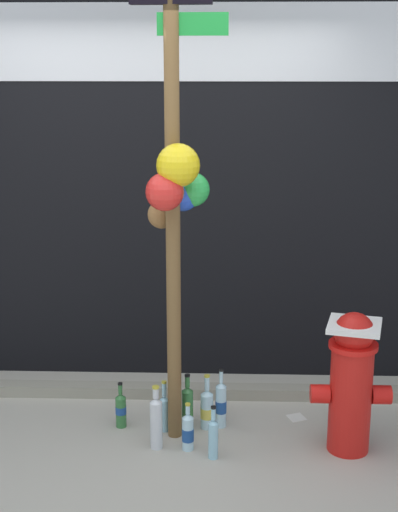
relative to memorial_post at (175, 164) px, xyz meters
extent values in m
plane|color=#ADA899|center=(-0.21, -0.49, -1.68)|extent=(14.00, 14.00, 0.00)
cube|color=black|center=(-0.21, 1.02, 0.28)|extent=(10.00, 0.20, 3.93)
cube|color=silver|center=(-0.23, 0.92, 0.67)|extent=(5.36, 0.01, 0.50)
cube|color=gray|center=(-0.21, 0.54, -1.64)|extent=(8.00, 0.12, 0.08)
cylinder|color=brown|center=(-0.02, 0.00, -0.28)|extent=(0.08, 0.08, 2.81)
cube|color=#198C33|center=(0.10, 0.00, 0.75)|extent=(0.38, 0.03, 0.12)
sphere|color=yellow|center=(0.02, -0.13, 0.01)|extent=(0.24, 0.24, 0.24)
sphere|color=green|center=(0.09, 0.09, -0.16)|extent=(0.20, 0.20, 0.20)
sphere|color=red|center=(-0.05, -0.15, -0.13)|extent=(0.21, 0.21, 0.21)
sphere|color=blue|center=(0.03, 0.09, -0.19)|extent=(0.20, 0.20, 0.20)
sphere|color=orange|center=(0.09, 0.10, -0.16)|extent=(0.19, 0.19, 0.19)
sphere|color=brown|center=(-0.09, 0.11, -0.31)|extent=(0.17, 0.17, 0.17)
sphere|color=brown|center=(-0.09, 0.11, -0.19)|extent=(0.12, 0.12, 0.12)
sphere|color=brown|center=(-0.13, 0.11, -0.15)|extent=(0.05, 0.05, 0.05)
sphere|color=brown|center=(-0.05, 0.11, -0.15)|extent=(0.05, 0.05, 0.05)
sphere|color=brown|center=(-0.09, 0.06, -0.19)|extent=(0.04, 0.04, 0.04)
sphere|color=silver|center=(-0.09, 0.11, -0.30)|extent=(0.14, 0.14, 0.14)
sphere|color=silver|center=(-0.09, 0.11, -0.19)|extent=(0.10, 0.10, 0.10)
sphere|color=silver|center=(-0.12, 0.11, -0.16)|extent=(0.04, 0.04, 0.04)
sphere|color=silver|center=(-0.06, 0.11, -0.16)|extent=(0.04, 0.04, 0.04)
sphere|color=#9D9992|center=(-0.09, 0.07, -0.19)|extent=(0.04, 0.04, 0.04)
cylinder|color=red|center=(1.02, -0.14, -1.36)|extent=(0.25, 0.25, 0.65)
cylinder|color=red|center=(1.02, -0.14, -1.02)|extent=(0.28, 0.28, 0.03)
sphere|color=red|center=(1.02, -0.14, -0.94)|extent=(0.23, 0.23, 0.23)
cylinder|color=red|center=(0.84, -0.14, -1.33)|extent=(0.11, 0.11, 0.11)
cylinder|color=red|center=(1.20, -0.14, -1.33)|extent=(0.11, 0.11, 0.11)
cube|color=white|center=(1.02, -0.14, -0.90)|extent=(0.36, 0.36, 0.03)
cylinder|color=#93CCE0|center=(0.22, -0.26, -1.57)|extent=(0.06, 0.06, 0.22)
cone|color=#93CCE0|center=(0.22, -0.26, -1.45)|extent=(0.06, 0.06, 0.02)
cylinder|color=#93CCE0|center=(0.22, -0.26, -1.40)|extent=(0.03, 0.03, 0.07)
cylinder|color=black|center=(0.22, -0.26, -1.36)|extent=(0.03, 0.03, 0.01)
cylinder|color=#B2DBEA|center=(0.27, 0.12, -1.55)|extent=(0.07, 0.07, 0.27)
cone|color=#B2DBEA|center=(0.27, 0.12, -1.40)|extent=(0.07, 0.07, 0.03)
cylinder|color=#B2DBEA|center=(0.27, 0.12, -1.34)|extent=(0.02, 0.02, 0.08)
cylinder|color=#1E478C|center=(0.27, 0.12, -1.55)|extent=(0.07, 0.07, 0.08)
cylinder|color=black|center=(0.27, 0.12, -1.30)|extent=(0.03, 0.03, 0.01)
cylinder|color=#B2DBEA|center=(0.07, -0.17, -1.58)|extent=(0.07, 0.07, 0.20)
cone|color=#B2DBEA|center=(0.07, -0.17, -1.47)|extent=(0.07, 0.07, 0.03)
cylinder|color=#B2DBEA|center=(0.07, -0.17, -1.42)|extent=(0.03, 0.03, 0.05)
cylinder|color=#1E478C|center=(0.07, -0.17, -1.59)|extent=(0.07, 0.07, 0.08)
cylinder|color=gold|center=(0.07, -0.17, -1.39)|extent=(0.03, 0.03, 0.01)
cylinder|color=#B2DBEA|center=(0.18, 0.10, -1.57)|extent=(0.08, 0.08, 0.23)
cone|color=#B2DBEA|center=(0.18, 0.10, -1.44)|extent=(0.08, 0.08, 0.03)
cylinder|color=#B2DBEA|center=(0.18, 0.10, -1.38)|extent=(0.03, 0.03, 0.09)
cylinder|color=#D8C64C|center=(0.18, 0.10, -1.58)|extent=(0.08, 0.08, 0.07)
cylinder|color=gold|center=(0.18, 0.10, -1.33)|extent=(0.04, 0.04, 0.01)
cylinder|color=silver|center=(-0.03, 0.19, -1.55)|extent=(0.06, 0.06, 0.28)
cone|color=silver|center=(-0.03, 0.19, -1.40)|extent=(0.06, 0.06, 0.02)
cylinder|color=silver|center=(-0.03, 0.19, -1.34)|extent=(0.03, 0.03, 0.08)
cylinder|color=gold|center=(-0.03, 0.19, -1.30)|extent=(0.03, 0.03, 0.01)
cylinder|color=#337038|center=(-0.36, 0.10, -1.59)|extent=(0.07, 0.07, 0.20)
cone|color=#337038|center=(-0.36, 0.10, -1.47)|extent=(0.07, 0.07, 0.03)
cylinder|color=#337038|center=(-0.36, 0.10, -1.43)|extent=(0.03, 0.03, 0.06)
cylinder|color=#1E478C|center=(-0.36, 0.10, -1.57)|extent=(0.07, 0.07, 0.05)
cylinder|color=black|center=(-0.36, 0.10, -1.39)|extent=(0.03, 0.03, 0.01)
cylinder|color=#337038|center=(0.06, 0.08, -1.56)|extent=(0.07, 0.07, 0.26)
cone|color=#337038|center=(0.06, 0.08, -1.41)|extent=(0.07, 0.07, 0.03)
cylinder|color=#337038|center=(0.06, 0.08, -1.36)|extent=(0.03, 0.03, 0.07)
cylinder|color=black|center=(0.06, 0.08, -1.32)|extent=(0.03, 0.03, 0.01)
cylinder|color=silver|center=(-0.12, -0.16, -1.54)|extent=(0.07, 0.07, 0.30)
cone|color=silver|center=(-0.12, -0.16, -1.37)|extent=(0.07, 0.07, 0.03)
cylinder|color=silver|center=(-0.12, -0.16, -1.33)|extent=(0.04, 0.04, 0.06)
cylinder|color=gold|center=(-0.12, -0.16, -1.29)|extent=(0.04, 0.04, 0.01)
cylinder|color=#93CCE0|center=(-0.08, 0.05, -1.58)|extent=(0.06, 0.06, 0.21)
cone|color=#93CCE0|center=(-0.08, 0.05, -1.46)|extent=(0.06, 0.06, 0.02)
cylinder|color=#93CCE0|center=(-0.08, 0.05, -1.41)|extent=(0.03, 0.03, 0.09)
cylinder|color=gold|center=(-0.08, 0.05, -1.36)|extent=(0.03, 0.03, 0.01)
cube|color=silver|center=(0.76, 0.25, -1.68)|extent=(0.13, 0.14, 0.01)
camera|label=1|loc=(0.27, -4.13, 0.59)|focal=52.11mm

